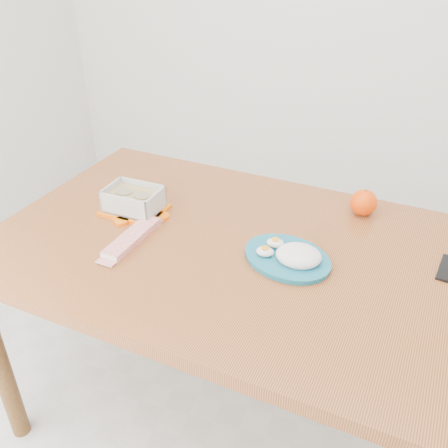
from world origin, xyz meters
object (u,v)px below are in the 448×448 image
(food_container, at_px, (134,201))
(dining_table, at_px, (224,265))
(orange_fruit, at_px, (364,203))
(rice_plate, at_px, (291,255))

(food_container, bearing_deg, dining_table, -7.52)
(food_container, distance_m, orange_fruit, 0.73)
(dining_table, relative_size, orange_fruit, 17.26)
(food_container, xyz_separation_m, orange_fruit, (0.70, 0.21, 0.00))
(dining_table, height_order, rice_plate, rice_plate)
(orange_fruit, bearing_deg, food_container, -163.24)
(food_container, relative_size, rice_plate, 0.63)
(orange_fruit, bearing_deg, dining_table, -142.38)
(orange_fruit, relative_size, rice_plate, 0.25)
(dining_table, height_order, orange_fruit, orange_fruit)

